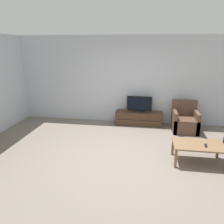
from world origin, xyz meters
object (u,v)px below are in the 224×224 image
at_px(tv, 139,105).
at_px(remote, 206,145).
at_px(tv_stand, 139,118).
at_px(armchair, 185,121).
at_px(coffee_table, 199,146).

height_order(tv, remote, tv).
height_order(tv_stand, remote, remote).
distance_m(armchair, coffee_table, 1.88).
xyz_separation_m(tv, coffee_table, (1.31, -2.16, -0.28)).
relative_size(tv, coffee_table, 0.74).
bearing_deg(remote, armchair, 100.09).
relative_size(tv_stand, armchair, 1.68).
height_order(armchair, coffee_table, armchair).
bearing_deg(tv_stand, tv, -90.00).
xyz_separation_m(armchair, coffee_table, (-0.02, -1.88, 0.09)).
height_order(tv, coffee_table, tv).
xyz_separation_m(coffee_table, remote, (0.12, -0.07, 0.06)).
bearing_deg(armchair, tv_stand, 167.87).
bearing_deg(tv, coffee_table, -58.70).
bearing_deg(coffee_table, remote, -28.34).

